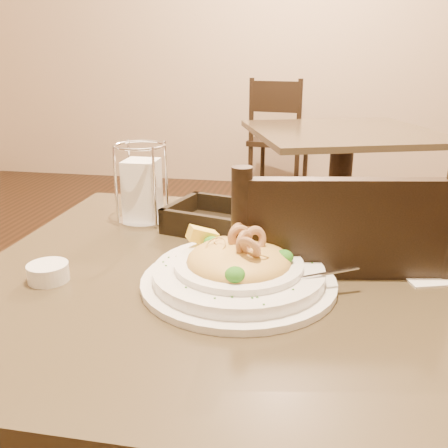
% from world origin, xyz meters
% --- Properties ---
extents(main_table, '(0.90, 0.90, 0.73)m').
position_xyz_m(main_table, '(0.00, 0.00, 0.50)').
color(main_table, black).
rests_on(main_table, ground).
extents(background_table, '(1.14, 1.14, 0.73)m').
position_xyz_m(background_table, '(0.29, 1.80, 0.50)').
color(background_table, black).
rests_on(background_table, ground).
extents(dining_chair_near, '(0.49, 0.49, 0.93)m').
position_xyz_m(dining_chair_near, '(0.19, 0.13, 0.50)').
color(dining_chair_near, black).
rests_on(dining_chair_near, ground).
extents(dining_chair_far, '(0.48, 0.48, 0.93)m').
position_xyz_m(dining_chair_far, '(-0.13, 3.03, 0.50)').
color(dining_chair_far, black).
rests_on(dining_chair_far, ground).
extents(pasta_bowl, '(0.37, 0.33, 0.11)m').
position_xyz_m(pasta_bowl, '(0.04, -0.06, 0.76)').
color(pasta_bowl, white).
rests_on(pasta_bowl, main_table).
extents(drink_glass, '(0.17, 0.17, 0.16)m').
position_xyz_m(drink_glass, '(0.38, 0.06, 0.81)').
color(drink_glass, white).
rests_on(drink_glass, main_table).
extents(bread_basket, '(0.24, 0.21, 0.06)m').
position_xyz_m(bread_basket, '(-0.05, 0.21, 0.75)').
color(bread_basket, black).
rests_on(bread_basket, main_table).
extents(napkin_caddy, '(0.12, 0.12, 0.19)m').
position_xyz_m(napkin_caddy, '(-0.23, 0.23, 0.81)').
color(napkin_caddy, silver).
rests_on(napkin_caddy, main_table).
extents(side_plate, '(0.22, 0.22, 0.01)m').
position_xyz_m(side_plate, '(0.10, 0.30, 0.74)').
color(side_plate, white).
rests_on(side_plate, main_table).
extents(butter_ramekin, '(0.07, 0.07, 0.03)m').
position_xyz_m(butter_ramekin, '(-0.29, -0.11, 0.75)').
color(butter_ramekin, white).
rests_on(butter_ramekin, main_table).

